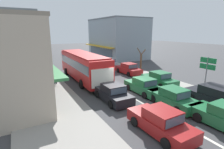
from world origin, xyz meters
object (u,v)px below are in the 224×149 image
object	(u,v)px
city_bus	(83,65)
parked_sedan_kerb_third	(128,69)
parked_wagon_kerb_front	(215,96)
parked_sedan_kerb_second	(159,79)
directional_road_sign	(207,67)
sedan_adjacent_lane_trail	(113,93)
parked_hatchback_kerb_rear	(108,63)
sedan_behind_bus_near	(144,86)
pedestrian_with_handbag_near	(55,75)
traffic_light_downstreet	(45,49)
sedan_queue_gap_filler	(173,98)
sedan_behind_bus_mid	(161,122)
street_tree_right	(141,62)

from	to	relation	value
city_bus	parked_sedan_kerb_third	bearing A→B (deg)	0.85
parked_wagon_kerb_front	parked_sedan_kerb_third	bearing A→B (deg)	89.86
parked_sedan_kerb_second	directional_road_sign	size ratio (longest dim) A/B	1.18
parked_sedan_kerb_second	parked_sedan_kerb_third	distance (m)	5.95
sedan_adjacent_lane_trail	parked_hatchback_kerb_rear	xyz separation A→B (m)	(6.29, 12.68, 0.05)
sedan_behind_bus_near	directional_road_sign	size ratio (longest dim) A/B	1.17
sedan_adjacent_lane_trail	directional_road_sign	distance (m)	8.47
parked_wagon_kerb_front	pedestrian_with_handbag_near	bearing A→B (deg)	129.98
traffic_light_downstreet	parked_hatchback_kerb_rear	bearing A→B (deg)	-33.60
sedan_behind_bus_near	traffic_light_downstreet	size ratio (longest dim) A/B	1.00
sedan_queue_gap_filler	parked_wagon_kerb_front	world-z (taller)	parked_wagon_kerb_front
sedan_adjacent_lane_trail	parked_hatchback_kerb_rear	bearing A→B (deg)	63.60
sedan_behind_bus_near	pedestrian_with_handbag_near	world-z (taller)	pedestrian_with_handbag_near
city_bus	directional_road_sign	distance (m)	12.88
city_bus	sedan_adjacent_lane_trail	size ratio (longest dim) A/B	2.58
parked_sedan_kerb_third	sedan_behind_bus_mid	bearing A→B (deg)	-116.95
sedan_queue_gap_filler	traffic_light_downstreet	world-z (taller)	traffic_light_downstreet
city_bus	parked_sedan_kerb_second	distance (m)	8.85
parked_sedan_kerb_third	traffic_light_downstreet	size ratio (longest dim) A/B	1.01
parked_wagon_kerb_front	traffic_light_downstreet	xyz separation A→B (m)	(-8.97, 23.19, 2.11)
sedan_behind_bus_near	traffic_light_downstreet	world-z (taller)	traffic_light_downstreet
parked_sedan_kerb_second	pedestrian_with_handbag_near	world-z (taller)	pedestrian_with_handbag_near
street_tree_right	sedan_behind_bus_near	bearing A→B (deg)	-125.96
traffic_light_downstreet	directional_road_sign	size ratio (longest dim) A/B	1.17
city_bus	parked_sedan_kerb_second	bearing A→B (deg)	-41.95
sedan_adjacent_lane_trail	parked_hatchback_kerb_rear	world-z (taller)	parked_hatchback_kerb_rear
directional_road_sign	street_tree_right	world-z (taller)	street_tree_right
street_tree_right	traffic_light_downstreet	bearing A→B (deg)	131.35
sedan_adjacent_lane_trail	sedan_behind_bus_near	size ratio (longest dim) A/B	1.00
parked_wagon_kerb_front	pedestrian_with_handbag_near	distance (m)	15.35
parked_hatchback_kerb_rear	street_tree_right	xyz separation A→B (m)	(1.77, -6.11, 0.99)
sedan_adjacent_lane_trail	parked_sedan_kerb_second	bearing A→B (deg)	12.27
city_bus	sedan_queue_gap_filler	bearing A→B (deg)	-71.44
city_bus	parked_sedan_kerb_second	size ratio (longest dim) A/B	2.56
parked_sedan_kerb_second	sedan_queue_gap_filler	bearing A→B (deg)	-123.04
directional_road_sign	pedestrian_with_handbag_near	bearing A→B (deg)	137.02
sedan_queue_gap_filler	pedestrian_with_handbag_near	xyz separation A→B (m)	(-6.85, 10.20, 0.40)
sedan_adjacent_lane_trail	sedan_behind_bus_mid	bearing A→B (deg)	-89.31
parked_sedan_kerb_second	parked_hatchback_kerb_rear	bearing A→B (deg)	91.47
parked_sedan_kerb_second	street_tree_right	world-z (taller)	street_tree_right
sedan_behind_bus_near	parked_wagon_kerb_front	distance (m)	5.90
sedan_queue_gap_filler	pedestrian_with_handbag_near	distance (m)	12.29
parked_hatchback_kerb_rear	pedestrian_with_handbag_near	distance (m)	11.12
traffic_light_downstreet	street_tree_right	xyz separation A→B (m)	(10.45, -11.88, -1.16)
parked_wagon_kerb_front	parked_hatchback_kerb_rear	xyz separation A→B (m)	(-0.29, 17.42, -0.04)
directional_road_sign	pedestrian_with_handbag_near	distance (m)	14.96
traffic_light_downstreet	parked_wagon_kerb_front	bearing A→B (deg)	-68.84
parked_hatchback_kerb_rear	street_tree_right	size ratio (longest dim) A/B	1.02
sedan_queue_gap_filler	parked_wagon_kerb_front	size ratio (longest dim) A/B	0.93
sedan_queue_gap_filler	traffic_light_downstreet	size ratio (longest dim) A/B	1.01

